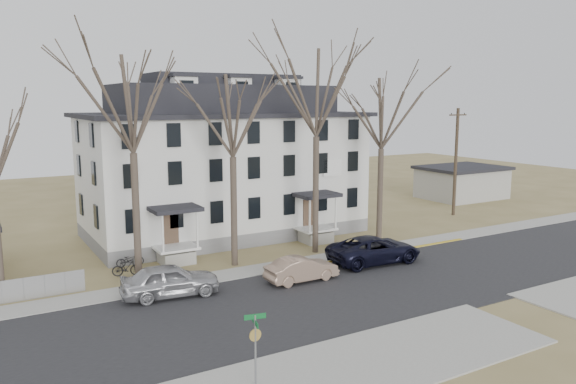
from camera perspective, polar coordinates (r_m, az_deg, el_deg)
ground at (r=30.25m, az=11.51°, el=-10.49°), size 120.00×120.00×0.00m
main_road at (r=31.68m, az=9.07°, el=-9.50°), size 120.00×10.00×0.04m
far_sidewalk at (r=36.28m, az=3.02°, el=-6.96°), size 120.00×2.00×0.08m
near_sidewalk_left at (r=22.05m, az=4.26°, el=-18.10°), size 20.00×5.00×0.08m
yellow_curb at (r=38.49m, az=10.03°, el=-6.14°), size 14.00×0.25×0.06m
boarding_house at (r=42.91m, az=-6.51°, el=2.85°), size 20.80×12.36×12.05m
distant_building at (r=61.66m, az=17.24°, el=0.96°), size 8.50×6.50×3.35m
tree_far_left at (r=31.94m, az=-15.66°, el=9.31°), size 8.40×8.40×13.72m
tree_mid_left at (r=33.98m, az=-5.68°, el=8.33°), size 7.80×7.80×12.74m
tree_center at (r=36.90m, az=2.92°, el=10.74°), size 9.00×9.00×14.70m
tree_mid_right at (r=40.17m, az=9.55°, el=8.39°), size 7.80×7.80×12.74m
utility_pole_far at (r=51.76m, az=16.68°, el=3.08°), size 2.00×0.28×9.50m
car_silver at (r=30.16m, az=-11.88°, el=-8.83°), size 5.27×2.62×1.73m
car_tan at (r=31.98m, az=1.39°, el=-7.89°), size 4.22×1.47×1.39m
car_navy at (r=35.88m, az=8.77°, el=-5.85°), size 6.23×3.20×1.68m
bicycle_left at (r=36.04m, az=-15.75°, el=-6.68°), size 1.71×0.65×0.88m
bicycle_right at (r=34.22m, az=-16.08°, el=-7.45°), size 1.73×0.93×1.00m
street_sign at (r=20.42m, az=-3.34°, el=-14.76°), size 0.79×0.79×2.77m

